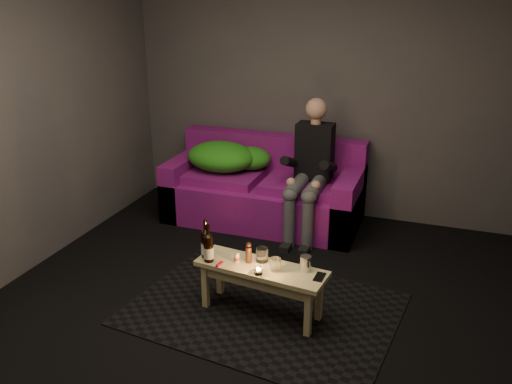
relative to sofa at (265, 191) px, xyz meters
The scene contains 17 objects.
floor 1.89m from the sofa, 76.41° to the right, with size 4.50×4.50×0.00m, color black.
room 1.95m from the sofa, 71.96° to the right, with size 4.50×4.50×4.50m.
rug 1.75m from the sofa, 71.52° to the right, with size 1.94×1.41×0.01m, color black.
sofa is the anchor object (origin of this frame).
green_blanket 0.54m from the sofa, behind, with size 0.86×0.59×0.29m.
person 0.65m from the sofa, 17.43° to the right, with size 0.35×0.82×1.31m.
coffee_table 1.78m from the sofa, 72.03° to the right, with size 1.00×0.42×0.40m.
beer_bottle_a 1.70m from the sofa, 86.23° to the right, with size 0.08×0.08×0.30m.
beer_bottle_b 1.76m from the sofa, 84.85° to the right, with size 0.07×0.07×0.30m.
salt_shaker 1.73m from the sofa, 78.03° to the right, with size 0.04×0.04×0.08m, color silver.
pepper_mill 1.72m from the sofa, 75.16° to the right, with size 0.05×0.05×0.12m, color black.
tumbler_back 1.70m from the sofa, 71.90° to the right, with size 0.09×0.09×0.11m, color white.
tealight 1.89m from the sofa, 72.54° to the right, with size 0.06×0.06×0.05m.
tumbler_front 1.84m from the sofa, 68.80° to the right, with size 0.08×0.08×0.10m, color white.
steel_cup 1.85m from the sofa, 62.16° to the right, with size 0.08×0.08×0.11m, color silver.
smartphone 1.97m from the sofa, 59.97° to the right, with size 0.06×0.13×0.01m, color black.
red_lighter 1.79m from the sofa, 81.85° to the right, with size 0.02×0.08×0.01m, color red.
Camera 1 is at (1.25, -3.16, 2.29)m, focal length 38.00 mm.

